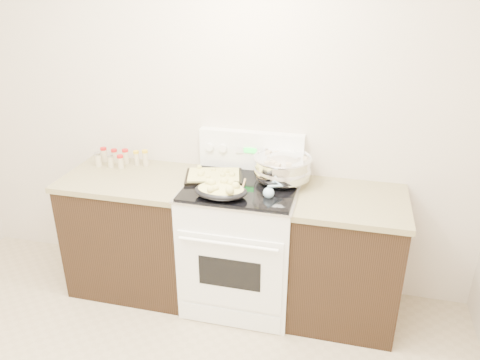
% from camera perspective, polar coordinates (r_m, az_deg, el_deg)
% --- Properties ---
extents(room_shell, '(4.10, 3.60, 2.75)m').
position_cam_1_polar(room_shell, '(1.80, -21.81, 4.13)').
color(room_shell, beige).
rests_on(room_shell, ground).
extents(counter_left, '(0.93, 0.67, 0.92)m').
position_cam_1_polar(counter_left, '(3.66, -12.58, -6.06)').
color(counter_left, black).
rests_on(counter_left, ground).
extents(counter_right, '(0.73, 0.67, 0.92)m').
position_cam_1_polar(counter_right, '(3.33, 12.70, -9.30)').
color(counter_right, black).
rests_on(counter_right, ground).
extents(kitchen_range, '(0.78, 0.73, 1.22)m').
position_cam_1_polar(kitchen_range, '(3.38, 0.22, -7.54)').
color(kitchen_range, white).
rests_on(kitchen_range, ground).
extents(mixing_bowl, '(0.43, 0.43, 0.24)m').
position_cam_1_polar(mixing_bowl, '(3.19, 5.17, 1.38)').
color(mixing_bowl, silver).
rests_on(mixing_bowl, kitchen_range).
extents(roasting_pan, '(0.35, 0.25, 0.12)m').
position_cam_1_polar(roasting_pan, '(2.98, -2.34, -1.21)').
color(roasting_pan, black).
rests_on(roasting_pan, kitchen_range).
extents(baking_sheet, '(0.45, 0.36, 0.06)m').
position_cam_1_polar(baking_sheet, '(3.26, -3.16, 0.53)').
color(baking_sheet, black).
rests_on(baking_sheet, kitchen_range).
extents(wooden_spoon, '(0.06, 0.26, 0.04)m').
position_cam_1_polar(wooden_spoon, '(3.05, -0.09, -1.33)').
color(wooden_spoon, tan).
rests_on(wooden_spoon, kitchen_range).
extents(blue_ladle, '(0.19, 0.21, 0.09)m').
position_cam_1_polar(blue_ladle, '(2.99, 3.75, -1.45)').
color(blue_ladle, '#9CC7E9').
rests_on(blue_ladle, kitchen_range).
extents(spice_jars, '(0.39, 0.15, 0.12)m').
position_cam_1_polar(spice_jars, '(3.64, -14.56, 2.62)').
color(spice_jars, '#BFB28C').
rests_on(spice_jars, counter_left).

